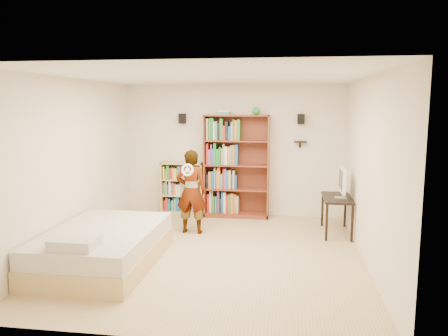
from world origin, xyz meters
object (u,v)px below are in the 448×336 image
at_px(tall_bookshelf, 237,166).
at_px(computer_desk, 336,215).
at_px(person, 191,192).
at_px(daybed, 103,242).
at_px(low_bookshelf, 183,189).

distance_m(tall_bookshelf, computer_desk, 2.23).
bearing_deg(tall_bookshelf, person, -118.33).
relative_size(computer_desk, person, 0.65).
xyz_separation_m(tall_bookshelf, person, (-0.67, -1.24, -0.29)).
bearing_deg(computer_desk, tall_bookshelf, 153.96).
relative_size(daybed, person, 1.49).
xyz_separation_m(low_bookshelf, person, (0.47, -1.27, 0.21)).
height_order(low_bookshelf, daybed, low_bookshelf).
xyz_separation_m(computer_desk, person, (-2.57, -0.31, 0.42)).
bearing_deg(low_bookshelf, daybed, -98.56).
height_order(low_bookshelf, person, person).
relative_size(low_bookshelf, computer_desk, 1.12).
distance_m(low_bookshelf, computer_desk, 3.19).
height_order(tall_bookshelf, computer_desk, tall_bookshelf).
height_order(low_bookshelf, computer_desk, low_bookshelf).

